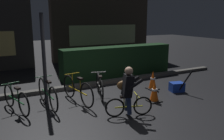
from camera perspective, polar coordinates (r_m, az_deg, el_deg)
ground_plane at (r=6.41m, az=0.94°, el=-9.12°), size 40.00×40.00×0.00m
sidewalk_curb at (r=8.28m, az=-6.43°, el=-3.64°), size 12.00×0.24×0.12m
hedge_row at (r=9.69m, az=1.45°, el=2.20°), size 4.80×0.70×1.22m
storefront_right at (r=13.75m, az=-2.39°, el=13.40°), size 5.95×0.54×5.10m
street_post at (r=6.63m, az=-16.25°, el=2.40°), size 0.10×0.10×2.51m
parked_bike_left_mid at (r=6.54m, az=-22.40°, el=-6.62°), size 0.54×1.51×0.72m
parked_bike_center_left at (r=6.64m, az=-15.48°, el=-5.55°), size 0.46×1.71×0.79m
parked_bike_center_right at (r=6.74m, az=-8.45°, el=-4.87°), size 0.46×1.73×0.80m
parked_bike_right_mid at (r=7.21m, az=-3.03°, el=-3.88°), size 0.56×1.49×0.71m
traffic_cone_near at (r=6.87m, az=10.30°, el=-5.19°), size 0.36×0.36×0.61m
traffic_cone_far at (r=8.02m, az=9.91°, el=-2.45°), size 0.36×0.36×0.64m
blue_crate at (r=7.98m, az=15.53°, el=-4.00°), size 0.51×0.42×0.30m
cyclist at (r=5.70m, az=3.88°, el=-5.25°), size 1.15×0.63×1.25m
closed_umbrella at (r=7.81m, az=17.41°, el=-2.68°), size 0.35×0.35×0.77m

